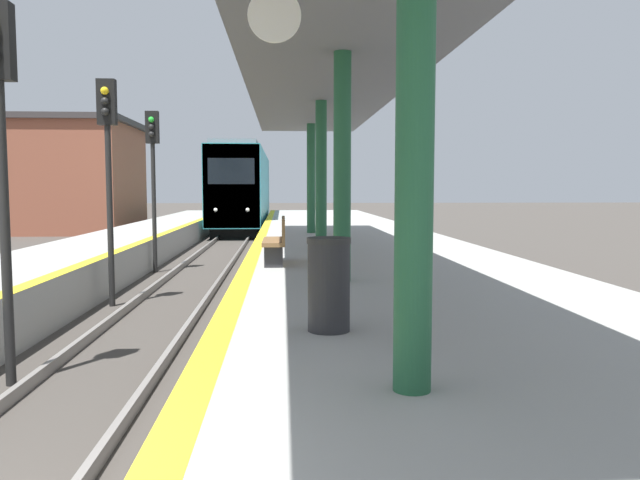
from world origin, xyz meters
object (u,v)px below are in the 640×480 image
(signal_far, at_px, (153,160))
(trash_bin, at_px, (329,284))
(train, at_px, (244,189))
(signal_near, at_px, (0,122))
(signal_mid, at_px, (108,149))
(bench, at_px, (277,239))

(signal_far, relative_size, trash_bin, 4.63)
(signal_far, bearing_deg, train, 86.10)
(signal_near, relative_size, signal_mid, 1.00)
(trash_bin, height_order, bench, trash_bin)
(train, relative_size, trash_bin, 18.55)
(train, xyz_separation_m, bench, (2.21, -25.15, -0.99))
(train, bearing_deg, signal_mid, -92.71)
(signal_near, bearing_deg, trash_bin, -17.47)
(signal_near, relative_size, bench, 2.85)
(train, height_order, signal_far, train)
(train, xyz_separation_m, trash_bin, (2.80, -31.08, -0.98))
(signal_mid, bearing_deg, train, 87.29)
(train, relative_size, signal_near, 4.00)
(signal_mid, distance_m, bench, 3.85)
(signal_far, xyz_separation_m, trash_bin, (4.14, -11.51, -1.79))
(bench, bearing_deg, signal_mid, 172.88)
(train, distance_m, signal_near, 29.91)
(bench, bearing_deg, signal_near, -124.16)
(signal_mid, height_order, trash_bin, signal_mid)
(signal_near, bearing_deg, bench, 55.84)
(train, distance_m, bench, 25.26)
(trash_bin, bearing_deg, signal_far, 109.76)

